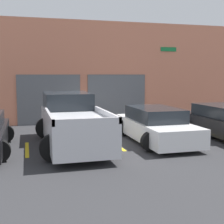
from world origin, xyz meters
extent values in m
plane|color=#2D2D30|center=(0.00, 0.00, 0.00)|extent=(28.00, 28.00, 0.00)
cube|color=#D17A5B|center=(0.00, 3.30, 2.59)|extent=(16.18, 0.60, 5.19)
cube|color=#595B60|center=(-1.94, 2.96, 1.24)|extent=(3.09, 0.08, 2.48)
cube|color=#595B60|center=(1.54, 2.96, 1.24)|extent=(3.09, 0.08, 2.48)
cube|color=#197238|center=(4.45, 2.97, 3.83)|extent=(0.90, 0.03, 0.22)
cube|color=silver|center=(-1.53, -2.18, 0.70)|extent=(1.82, 5.48, 0.96)
cube|color=#1E2328|center=(-1.53, -0.68, 1.48)|extent=(1.68, 2.47, 0.61)
cube|color=silver|center=(-2.41, -3.42, 1.27)|extent=(0.08, 3.01, 0.18)
cube|color=silver|center=(-0.66, -3.42, 1.27)|extent=(0.08, 3.01, 0.18)
cube|color=silver|center=(-1.53, -4.88, 1.27)|extent=(1.82, 0.08, 0.18)
cylinder|color=black|center=(-2.34, -0.49, 0.40)|extent=(0.80, 0.22, 0.80)
cylinder|color=black|center=(-0.73, -0.49, 0.40)|extent=(0.80, 0.22, 0.80)
cylinder|color=black|center=(-2.34, -3.88, 0.40)|extent=(0.80, 0.22, 0.80)
cylinder|color=black|center=(-0.73, -3.88, 0.40)|extent=(0.80, 0.22, 0.80)
cube|color=white|center=(1.53, -2.18, 0.47)|extent=(1.73, 4.46, 0.64)
cube|color=#1E2328|center=(1.53, -2.07, 1.03)|extent=(1.52, 2.45, 0.47)
cylinder|color=black|center=(0.78, -0.80, 0.33)|extent=(0.66, 0.22, 0.66)
cylinder|color=black|center=(2.29, -0.80, 0.33)|extent=(0.66, 0.22, 0.66)
cylinder|color=black|center=(0.78, -3.57, 0.33)|extent=(0.66, 0.22, 0.66)
cylinder|color=black|center=(2.29, -3.57, 0.33)|extent=(0.66, 0.22, 0.66)
cylinder|color=black|center=(-3.83, -0.83, 0.32)|extent=(0.64, 0.22, 0.64)
cylinder|color=black|center=(3.80, -0.70, 0.33)|extent=(0.65, 0.22, 0.65)
cylinder|color=black|center=(5.41, -0.70, 0.33)|extent=(0.65, 0.22, 0.65)
cube|color=gold|center=(-3.07, -2.18, 0.00)|extent=(0.12, 2.20, 0.01)
cube|color=gold|center=(0.00, -2.18, 0.00)|extent=(0.12, 2.20, 0.01)
cube|color=gold|center=(3.07, -2.18, 0.00)|extent=(0.12, 2.20, 0.01)
camera|label=1|loc=(-3.04, -12.69, 2.47)|focal=50.00mm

